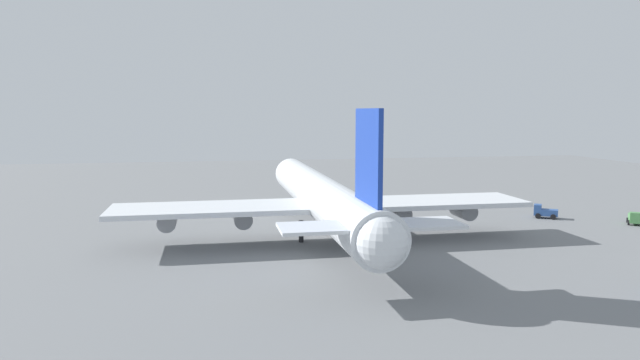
% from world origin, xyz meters
% --- Properties ---
extents(ground_plane, '(272.94, 272.94, 0.00)m').
position_xyz_m(ground_plane, '(0.00, 0.00, 0.00)').
color(ground_plane, slate).
extents(cargo_airplane, '(68.24, 59.95, 19.12)m').
position_xyz_m(cargo_airplane, '(-0.40, 0.00, 6.11)').
color(cargo_airplane, silver).
rests_on(cargo_airplane, ground_plane).
extents(maintenance_van, '(4.33, 3.83, 2.19)m').
position_xyz_m(maintenance_van, '(-0.95, -53.52, 1.09)').
color(maintenance_van, '#4C8C4C').
rests_on(maintenance_van, ground_plane).
extents(cargo_loader, '(3.84, 4.35, 2.37)m').
position_xyz_m(cargo_loader, '(7.12, -41.87, 1.13)').
color(cargo_loader, '#2D5193').
rests_on(cargo_loader, ground_plane).
extents(safety_cone_nose, '(0.51, 0.51, 0.72)m').
position_xyz_m(safety_cone_nose, '(30.71, 0.56, 0.36)').
color(safety_cone_nose, orange).
rests_on(safety_cone_nose, ground_plane).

